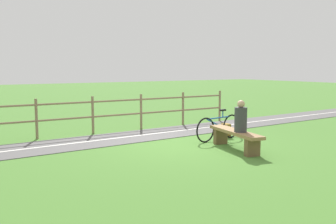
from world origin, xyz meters
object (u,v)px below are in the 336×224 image
Objects in this scene: person_seated at (241,118)px; bicycle at (219,127)px; bench at (235,136)px; backpack at (226,130)px.

person_seated is 0.44× the size of bicycle.
backpack is (1.50, -0.98, -0.16)m from bench.
bench is 2.65× the size of person_seated.
bicycle is (1.44, -0.50, -0.47)m from person_seated.
bicycle is (1.20, -0.46, 0.02)m from bench.
person_seated reaches higher than bench.
bench is at bearing 61.20° from bicycle.
bicycle is at bearing -9.43° from bench.
backpack is (0.30, -0.53, -0.18)m from bicycle.
backpack is at bearing -19.29° from person_seated.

